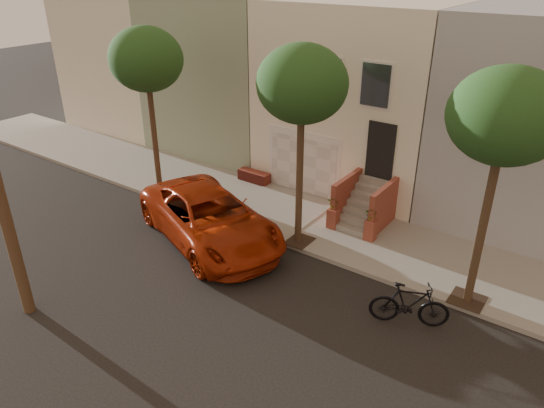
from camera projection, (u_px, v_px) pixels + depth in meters
The scene contains 9 objects.
ground at pixel (194, 291), 14.31m from camera, with size 90.00×90.00×0.00m, color black.
sidewalk at pixel (296, 217), 18.18m from camera, with size 40.00×3.70×0.15m, color gray.
house_row at pixel (375, 88), 20.85m from camera, with size 33.10×11.70×7.00m.
tree_left at pixel (146, 60), 17.68m from camera, with size 2.70×2.57×6.30m.
tree_mid at pixel (302, 85), 14.30m from camera, with size 2.70×2.57×6.30m.
tree_right at pixel (506, 118), 11.44m from camera, with size 2.70×2.57×6.30m.
utility_pole at pixel (493, 300), 5.51m from camera, with size 23.60×1.22×10.00m.
pickup_truck at pixel (210, 218), 16.47m from camera, with size 2.82×6.12×1.70m, color #992308.
motorcycle at pixel (410, 304), 12.79m from camera, with size 0.57×2.02×1.22m, color black.
Camera 1 is at (8.62, -8.25, 8.58)m, focal length 33.21 mm.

